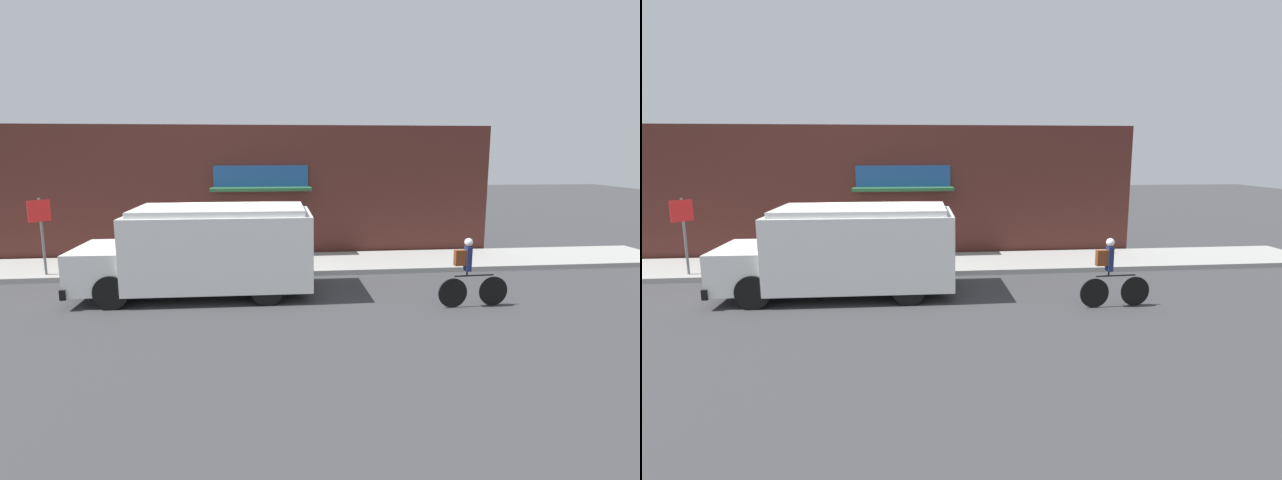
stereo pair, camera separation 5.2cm
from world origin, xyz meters
TOP-DOWN VIEW (x-y plane):
  - ground_plane at (0.00, 0.00)m, footprint 70.00×70.00m
  - sidewalk at (0.00, 1.33)m, footprint 28.00×2.65m
  - storefront at (0.02, 2.84)m, footprint 17.32×0.89m
  - school_bus at (-0.56, -1.52)m, footprint 5.81×2.88m
  - cyclist at (5.60, -3.23)m, footprint 1.71×0.21m
  - stop_sign_post at (-5.30, 0.39)m, footprint 0.45×0.45m
  - trash_bin at (-0.93, 1.85)m, footprint 0.55×0.55m

SIDE VIEW (x-z plane):
  - ground_plane at x=0.00m, z-range 0.00..0.00m
  - sidewalk at x=0.00m, z-range 0.00..0.15m
  - trash_bin at x=-0.93m, z-range 0.15..1.08m
  - cyclist at x=5.60m, z-range -0.05..1.59m
  - school_bus at x=-0.56m, z-range 0.05..2.28m
  - stop_sign_post at x=-5.30m, z-range 0.52..2.68m
  - storefront at x=0.02m, z-range 0.01..4.43m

